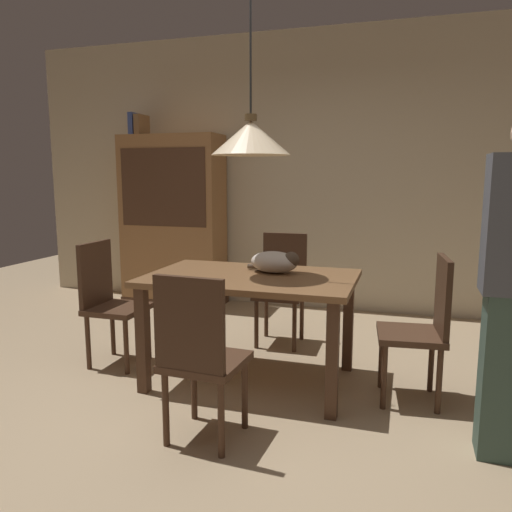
% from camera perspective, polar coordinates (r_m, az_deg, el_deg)
% --- Properties ---
extents(ground, '(10.00, 10.00, 0.00)m').
position_cam_1_polar(ground, '(3.17, -4.32, -17.41)').
color(ground, tan).
extents(back_wall, '(6.40, 0.10, 2.90)m').
position_cam_1_polar(back_wall, '(5.39, 5.95, 9.48)').
color(back_wall, beige).
rests_on(back_wall, ground).
extents(dining_table, '(1.40, 0.90, 0.75)m').
position_cam_1_polar(dining_table, '(3.40, -0.58, -3.89)').
color(dining_table, brown).
rests_on(dining_table, ground).
extents(chair_far_back, '(0.41, 0.41, 0.93)m').
position_cam_1_polar(chair_far_back, '(4.25, 3.00, -3.13)').
color(chair_far_back, '#472D1E').
rests_on(chair_far_back, ground).
extents(chair_near_front, '(0.42, 0.42, 0.93)m').
position_cam_1_polar(chair_near_front, '(2.65, -6.55, -10.88)').
color(chair_near_front, '#472D1E').
rests_on(chair_near_front, ground).
extents(chair_right_side, '(0.44, 0.44, 0.93)m').
position_cam_1_polar(chair_right_side, '(3.29, 18.70, -7.29)').
color(chair_right_side, '#472D1E').
rests_on(chair_right_side, ground).
extents(chair_left_side, '(0.40, 0.40, 0.93)m').
position_cam_1_polar(chair_left_side, '(3.91, -16.57, -4.59)').
color(chair_left_side, '#472D1E').
rests_on(chair_left_side, ground).
extents(cat_sleeping, '(0.39, 0.27, 0.16)m').
position_cam_1_polar(cat_sleeping, '(3.45, 2.26, -0.68)').
color(cat_sleeping, beige).
rests_on(cat_sleeping, dining_table).
extents(pendant_lamp, '(0.52, 0.52, 1.30)m').
position_cam_1_polar(pendant_lamp, '(3.32, -0.61, 13.43)').
color(pendant_lamp, beige).
extents(hutch_bookcase, '(1.12, 0.45, 1.85)m').
position_cam_1_polar(hutch_bookcase, '(5.56, -9.46, 3.62)').
color(hutch_bookcase, olive).
rests_on(hutch_bookcase, ground).
extents(book_blue_wide, '(0.06, 0.24, 0.24)m').
position_cam_1_polar(book_blue_wide, '(5.77, -13.62, 14.44)').
color(book_blue_wide, '#384C93').
rests_on(book_blue_wide, hutch_bookcase).
extents(book_brown_thick, '(0.06, 0.24, 0.22)m').
position_cam_1_polar(book_brown_thick, '(5.73, -12.95, 14.40)').
color(book_brown_thick, brown).
rests_on(book_brown_thick, hutch_bookcase).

